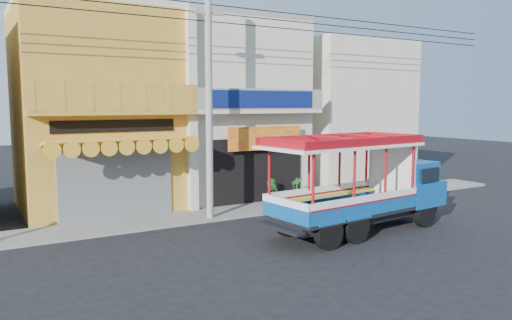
{
  "coord_description": "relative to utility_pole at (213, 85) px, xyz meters",
  "views": [
    {
      "loc": [
        -8.85,
        -13.35,
        4.37
      ],
      "look_at": [
        0.52,
        2.5,
        2.28
      ],
      "focal_mm": 35.0,
      "sensor_mm": 36.0,
      "label": 1
    }
  ],
  "objects": [
    {
      "name": "shophouse_left",
      "position": [
        -3.15,
        4.66,
        -0.92
      ],
      "size": [
        6.0,
        7.5,
        8.24
      ],
      "color": "gold",
      "rests_on": "ground"
    },
    {
      "name": "songthaew_truck",
      "position": [
        4.04,
        -4.0,
        -3.43
      ],
      "size": [
        7.3,
        2.99,
        3.32
      ],
      "color": "black",
      "rests_on": "ground"
    },
    {
      "name": "filler_building_right",
      "position": [
        9.85,
        4.7,
        -1.23
      ],
      "size": [
        6.0,
        6.0,
        7.6
      ],
      "primitive_type": "cube",
      "color": "beige",
      "rests_on": "ground"
    },
    {
      "name": "ground",
      "position": [
        0.85,
        -3.3,
        -5.03
      ],
      "size": [
        90.0,
        90.0,
        0.0
      ],
      "primitive_type": "plane",
      "color": "black",
      "rests_on": "ground"
    },
    {
      "name": "utility_pole",
      "position": [
        0.0,
        0.0,
        0.0
      ],
      "size": [
        28.0,
        0.26,
        9.0
      ],
      "color": "gray",
      "rests_on": "ground"
    },
    {
      "name": "sidewalk",
      "position": [
        0.85,
        0.7,
        -4.97
      ],
      "size": [
        30.0,
        2.0,
        0.12
      ],
      "primitive_type": "cube",
      "color": "slate",
      "rests_on": "ground"
    },
    {
      "name": "potted_plant_b",
      "position": [
        3.29,
        0.95,
        -4.37
      ],
      "size": [
        0.75,
        0.7,
        1.08
      ],
      "primitive_type": "imported",
      "rotation": [
        0.0,
        0.0,
        2.67
      ],
      "color": "#164E1A",
      "rests_on": "sidewalk"
    },
    {
      "name": "potted_plant_c",
      "position": [
        4.38,
        0.82,
        -4.37
      ],
      "size": [
        0.61,
        0.61,
        1.08
      ],
      "primitive_type": "imported",
      "rotation": [
        0.0,
        0.0,
        4.73
      ],
      "color": "#164E1A",
      "rests_on": "sidewalk"
    },
    {
      "name": "party_pilaster",
      "position": [
        -0.15,
        1.55,
        -1.03
      ],
      "size": [
        0.35,
        0.3,
        8.0
      ],
      "primitive_type": "cube",
      "color": "beige",
      "rests_on": "ground"
    },
    {
      "name": "shophouse_right",
      "position": [
        2.85,
        4.66,
        -0.93
      ],
      "size": [
        6.0,
        6.75,
        8.24
      ],
      "color": "beige",
      "rests_on": "ground"
    }
  ]
}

